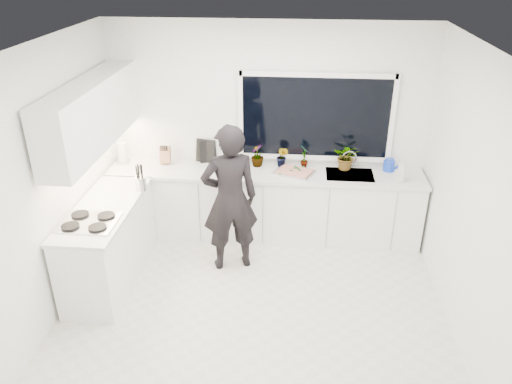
# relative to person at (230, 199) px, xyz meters

# --- Properties ---
(floor) EXTENTS (4.00, 3.50, 0.02)m
(floor) POSITION_rel_person_xyz_m (0.34, -0.72, -0.90)
(floor) COLOR beige
(floor) RESTS_ON ground
(wall_back) EXTENTS (4.00, 0.02, 2.70)m
(wall_back) POSITION_rel_person_xyz_m (0.34, 1.04, 0.46)
(wall_back) COLOR white
(wall_back) RESTS_ON ground
(wall_left) EXTENTS (0.02, 3.50, 2.70)m
(wall_left) POSITION_rel_person_xyz_m (-1.67, -0.72, 0.46)
(wall_left) COLOR white
(wall_left) RESTS_ON ground
(wall_right) EXTENTS (0.02, 3.50, 2.70)m
(wall_right) POSITION_rel_person_xyz_m (2.35, -0.72, 0.46)
(wall_right) COLOR white
(wall_right) RESTS_ON ground
(ceiling) EXTENTS (4.00, 3.50, 0.02)m
(ceiling) POSITION_rel_person_xyz_m (0.34, -0.72, 1.82)
(ceiling) COLOR white
(ceiling) RESTS_ON wall_back
(window) EXTENTS (1.80, 0.02, 1.00)m
(window) POSITION_rel_person_xyz_m (0.94, 1.00, 0.66)
(window) COLOR black
(window) RESTS_ON wall_back
(base_cabinets_back) EXTENTS (3.92, 0.58, 0.88)m
(base_cabinets_back) POSITION_rel_person_xyz_m (0.34, 0.73, -0.45)
(base_cabinets_back) COLOR white
(base_cabinets_back) RESTS_ON floor
(base_cabinets_left) EXTENTS (0.58, 1.60, 0.88)m
(base_cabinets_left) POSITION_rel_person_xyz_m (-1.33, -0.37, -0.45)
(base_cabinets_left) COLOR white
(base_cabinets_left) RESTS_ON floor
(countertop_back) EXTENTS (3.94, 0.62, 0.04)m
(countertop_back) POSITION_rel_person_xyz_m (0.34, 0.72, 0.01)
(countertop_back) COLOR silver
(countertop_back) RESTS_ON base_cabinets_back
(countertop_left) EXTENTS (0.62, 1.60, 0.04)m
(countertop_left) POSITION_rel_person_xyz_m (-1.33, -0.37, 0.01)
(countertop_left) COLOR silver
(countertop_left) RESTS_ON base_cabinets_left
(upper_cabinets) EXTENTS (0.34, 2.10, 0.70)m
(upper_cabinets) POSITION_rel_person_xyz_m (-1.45, -0.02, 0.96)
(upper_cabinets) COLOR white
(upper_cabinets) RESTS_ON wall_left
(sink) EXTENTS (0.58, 0.42, 0.14)m
(sink) POSITION_rel_person_xyz_m (1.39, 0.73, -0.02)
(sink) COLOR silver
(sink) RESTS_ON countertop_back
(faucet) EXTENTS (0.03, 0.03, 0.22)m
(faucet) POSITION_rel_person_xyz_m (1.39, 0.93, 0.14)
(faucet) COLOR silver
(faucet) RESTS_ON countertop_back
(stovetop) EXTENTS (0.56, 0.48, 0.03)m
(stovetop) POSITION_rel_person_xyz_m (-1.35, -0.72, 0.05)
(stovetop) COLOR black
(stovetop) RESTS_ON countertop_left
(person) EXTENTS (0.75, 0.61, 1.77)m
(person) POSITION_rel_person_xyz_m (0.00, 0.00, 0.00)
(person) COLOR black
(person) RESTS_ON floor
(pizza_tray) EXTENTS (0.54, 0.48, 0.03)m
(pizza_tray) POSITION_rel_person_xyz_m (0.71, 0.70, 0.05)
(pizza_tray) COLOR #B7B6BB
(pizza_tray) RESTS_ON countertop_back
(pizza) EXTENTS (0.49, 0.43, 0.01)m
(pizza) POSITION_rel_person_xyz_m (0.71, 0.70, 0.07)
(pizza) COLOR #BE3C19
(pizza) RESTS_ON pizza_tray
(watering_can) EXTENTS (0.18, 0.18, 0.13)m
(watering_can) POSITION_rel_person_xyz_m (1.88, 0.89, 0.10)
(watering_can) COLOR blue
(watering_can) RESTS_ON countertop_back
(paper_towel_roll) EXTENTS (0.11, 0.11, 0.26)m
(paper_towel_roll) POSITION_rel_person_xyz_m (-1.51, 0.83, 0.16)
(paper_towel_roll) COLOR silver
(paper_towel_roll) RESTS_ON countertop_back
(knife_block) EXTENTS (0.14, 0.11, 0.22)m
(knife_block) POSITION_rel_person_xyz_m (-0.96, 0.87, 0.14)
(knife_block) COLOR #9E7E49
(knife_block) RESTS_ON countertop_back
(utensil_crock) EXTENTS (0.16, 0.16, 0.16)m
(utensil_crock) POSITION_rel_person_xyz_m (-1.04, 0.08, 0.11)
(utensil_crock) COLOR #ACABAF
(utensil_crock) RESTS_ON countertop_left
(picture_frame_large) EXTENTS (0.21, 0.11, 0.28)m
(picture_frame_large) POSITION_rel_person_xyz_m (-0.42, 0.97, 0.17)
(picture_frame_large) COLOR black
(picture_frame_large) RESTS_ON countertop_back
(picture_frame_small) EXTENTS (0.25, 0.08, 0.30)m
(picture_frame_small) POSITION_rel_person_xyz_m (-0.45, 0.97, 0.18)
(picture_frame_small) COLOR black
(picture_frame_small) RESTS_ON countertop_back
(herb_plants) EXTENTS (1.39, 0.34, 0.34)m
(herb_plants) POSITION_rel_person_xyz_m (1.02, 0.89, 0.19)
(herb_plants) COLOR #26662D
(herb_plants) RESTS_ON countertop_back
(soap_bottles) EXTENTS (0.14, 0.12, 0.30)m
(soap_bottles) POSITION_rel_person_xyz_m (1.97, 0.58, 0.17)
(soap_bottles) COLOR #D8BF66
(soap_bottles) RESTS_ON countertop_back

